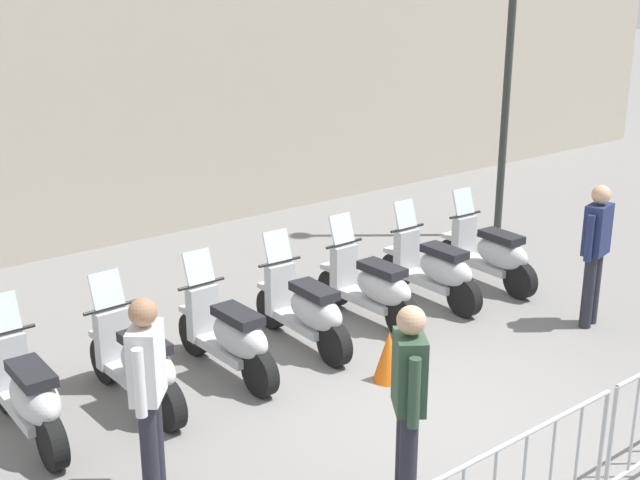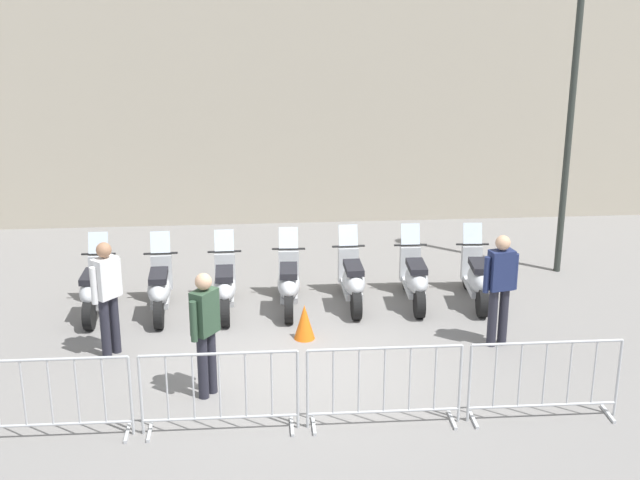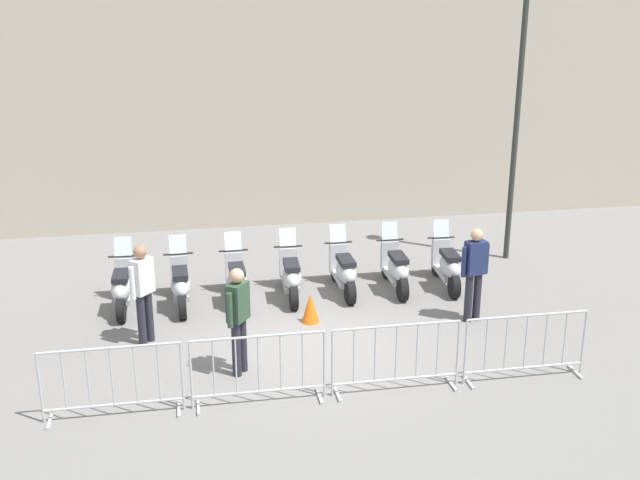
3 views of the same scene
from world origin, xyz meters
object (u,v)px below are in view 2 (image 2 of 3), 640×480
at_px(motorcycle_0, 95,289).
at_px(officer_by_barriers, 107,292).
at_px(motorcycle_1, 160,289).
at_px(motorcycle_5, 414,279).
at_px(officer_near_row_end, 205,327).
at_px(motorcycle_6, 477,278).
at_px(barrier_segment_3, 544,381).
at_px(motorcycle_4, 352,280).
at_px(traffic_cone, 304,322).
at_px(barrier_segment_1, 220,393).
at_px(motorcycle_3, 289,284).
at_px(officer_mid_plaza, 500,284).
at_px(barrier_segment_0, 51,399).
at_px(street_lamp, 575,70).
at_px(motorcycle_2, 225,287).
at_px(barrier_segment_2, 384,387).

xyz_separation_m(motorcycle_0, officer_by_barriers, (0.15, -1.53, 0.53)).
height_order(motorcycle_1, officer_by_barriers, officer_by_barriers).
bearing_deg(motorcycle_5, officer_near_row_end, -150.47).
bearing_deg(motorcycle_6, barrier_segment_3, -103.09).
bearing_deg(barrier_segment_3, motorcycle_4, 105.59).
bearing_deg(traffic_cone, barrier_segment_1, -126.10).
xyz_separation_m(motorcycle_3, officer_mid_plaza, (2.66, -2.20, 0.53)).
bearing_deg(motorcycle_4, barrier_segment_0, -148.33).
xyz_separation_m(motorcycle_1, traffic_cone, (2.00, -1.54, -0.18)).
bearing_deg(barrier_segment_0, motorcycle_5, 25.14).
relative_size(motorcycle_1, officer_mid_plaza, 0.99).
relative_size(barrier_segment_3, officer_near_row_end, 1.10).
distance_m(motorcycle_4, traffic_cone, 1.51).
xyz_separation_m(barrier_segment_0, street_lamp, (8.95, 3.50, 3.16)).
distance_m(barrier_segment_0, officer_by_barriers, 2.38).
xyz_separation_m(motorcycle_1, motorcycle_2, (1.02, -0.20, 0.00)).
height_order(motorcycle_2, officer_by_barriers, officer_by_barriers).
relative_size(motorcycle_6, barrier_segment_2, 0.89).
xyz_separation_m(motorcycle_6, officer_near_row_end, (-4.83, -1.91, 0.53)).
distance_m(motorcycle_4, street_lamp, 5.30).
relative_size(barrier_segment_1, street_lamp, 0.31).
height_order(motorcycle_4, traffic_cone, motorcycle_4).
relative_size(motorcycle_2, motorcycle_5, 1.00).
xyz_separation_m(motorcycle_3, barrier_segment_3, (2.21, -4.34, 0.07)).
bearing_deg(motorcycle_2, officer_by_barriers, -150.48).
distance_m(motorcycle_2, barrier_segment_0, 4.24).
xyz_separation_m(motorcycle_2, barrier_segment_2, (1.25, -4.08, 0.07)).
xyz_separation_m(motorcycle_3, motorcycle_5, (2.06, -0.38, 0.00)).
relative_size(barrier_segment_3, traffic_cone, 3.46).
height_order(motorcycle_4, motorcycle_6, same).
bearing_deg(motorcycle_6, motorcycle_0, 168.45).
distance_m(motorcycle_2, motorcycle_4, 2.09).
distance_m(motorcycle_0, officer_near_row_end, 3.46).
distance_m(barrier_segment_1, traffic_cone, 2.90).
bearing_deg(motorcycle_3, traffic_cone, -92.69).
bearing_deg(barrier_segment_0, motorcycle_3, 39.68).
height_order(barrier_segment_3, street_lamp, street_lamp).
xyz_separation_m(motorcycle_0, officer_mid_plaza, (5.73, -2.81, 0.53)).
height_order(motorcycle_3, motorcycle_5, same).
relative_size(motorcycle_3, motorcycle_4, 0.99).
xyz_separation_m(motorcycle_5, traffic_cone, (-2.11, -0.80, -0.18)).
bearing_deg(motorcycle_1, traffic_cone, -37.58).
xyz_separation_m(motorcycle_3, motorcycle_4, (1.04, -0.16, 0.00)).
xyz_separation_m(motorcycle_5, barrier_segment_0, (-5.80, -2.72, 0.07)).
distance_m(motorcycle_0, motorcycle_6, 6.26).
height_order(motorcycle_4, barrier_segment_1, motorcycle_4).
relative_size(motorcycle_4, barrier_segment_2, 0.90).
height_order(motorcycle_5, barrier_segment_2, motorcycle_5).
distance_m(motorcycle_5, officer_by_barriers, 5.03).
bearing_deg(officer_near_row_end, barrier_segment_2, -34.80).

